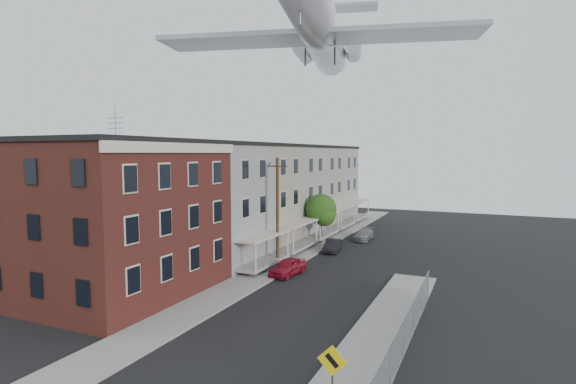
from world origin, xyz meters
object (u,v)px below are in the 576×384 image
object	(u,v)px
car_mid	(333,245)
car_far	(364,235)
street_tree	(322,211)
warning_sign	(332,371)
car_near	(288,267)
airplane	(320,31)
utility_pole	(277,210)

from	to	relation	value
car_mid	car_far	size ratio (longest dim) A/B	0.88
street_tree	car_mid	world-z (taller)	street_tree
warning_sign	car_near	xyz separation A→B (m)	(-9.20, 16.68, -1.23)
street_tree	airplane	world-z (taller)	airplane
utility_pole	street_tree	distance (m)	10.00
street_tree	utility_pole	bearing A→B (deg)	-91.89
car_mid	utility_pole	bearing A→B (deg)	-116.73
airplane	utility_pole	bearing A→B (deg)	-110.53
street_tree	car_near	bearing A→B (deg)	-82.24
warning_sign	car_mid	size ratio (longest dim) A/B	0.78
car_far	airplane	distance (m)	21.56
warning_sign	utility_pole	distance (m)	22.25
car_far	car_mid	bearing A→B (deg)	-100.92
utility_pole	street_tree	bearing A→B (deg)	88.11
utility_pole	car_far	world-z (taller)	utility_pole
street_tree	airplane	xyz separation A→B (m)	(1.50, -5.05, 16.66)
car_far	warning_sign	bearing A→B (deg)	-77.87
car_near	airplane	xyz separation A→B (m)	(-0.18, 7.22, 19.45)
warning_sign	car_mid	world-z (taller)	warning_sign
warning_sign	street_tree	distance (m)	30.96
airplane	car_mid	bearing A→B (deg)	71.93
utility_pole	car_mid	size ratio (longest dim) A/B	2.52
car_near	car_far	world-z (taller)	car_near
car_near	car_far	size ratio (longest dim) A/B	0.95
warning_sign	utility_pole	xyz separation A→B (m)	(-11.20, 19.03, 2.79)
utility_pole	warning_sign	bearing A→B (deg)	-59.52
car_far	airplane	xyz separation A→B (m)	(-1.92, -8.94, 19.52)
warning_sign	airplane	distance (m)	31.48
car_mid	airplane	world-z (taller)	airplane
airplane	car_far	bearing A→B (deg)	77.87
street_tree	car_mid	bearing A→B (deg)	-53.74
warning_sign	street_tree	xyz separation A→B (m)	(-10.87, 28.95, 1.57)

